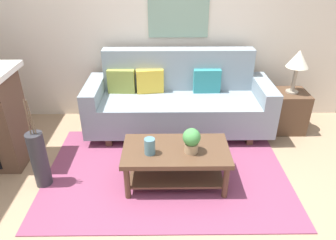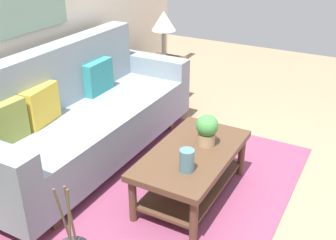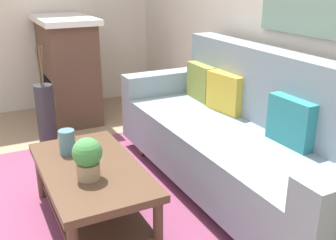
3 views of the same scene
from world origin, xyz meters
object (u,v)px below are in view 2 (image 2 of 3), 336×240
at_px(throw_pillow_teal, 98,77).
at_px(throw_pillow_mustard, 41,105).
at_px(side_table, 164,81).
at_px(throw_pillow_olive, 4,123).
at_px(couch, 85,117).
at_px(tabletop_vase, 187,160).
at_px(coffee_table, 192,164).
at_px(table_lamp, 164,23).
at_px(potted_plant_tabletop, 207,129).

bearing_deg(throw_pillow_teal, throw_pillow_mustard, 180.00).
bearing_deg(side_table, throw_pillow_olive, 177.00).
xyz_separation_m(couch, tabletop_vase, (-0.34, -1.21, 0.08)).
height_order(coffee_table, table_lamp, table_lamp).
xyz_separation_m(throw_pillow_mustard, tabletop_vase, (0.05, -1.33, -0.16)).
bearing_deg(couch, throw_pillow_mustard, 161.98).
distance_m(throw_pillow_teal, side_table, 1.20).
height_order(coffee_table, side_table, side_table).
xyz_separation_m(tabletop_vase, side_table, (1.84, 1.21, -0.24)).
height_order(throw_pillow_mustard, side_table, throw_pillow_mustard).
relative_size(coffee_table, side_table, 1.96).
distance_m(couch, throw_pillow_mustard, 0.47).
xyz_separation_m(throw_pillow_olive, table_lamp, (2.27, -0.12, 0.31)).
bearing_deg(throw_pillow_mustard, coffee_table, -76.08).
bearing_deg(coffee_table, couch, 86.35).
height_order(throw_pillow_mustard, coffee_table, throw_pillow_mustard).
relative_size(couch, throw_pillow_teal, 6.70).
bearing_deg(potted_plant_tabletop, side_table, 39.70).
distance_m(side_table, table_lamp, 0.71).
bearing_deg(side_table, tabletop_vase, -146.65).
height_order(throw_pillow_teal, table_lamp, table_lamp).
relative_size(throw_pillow_teal, coffee_table, 0.33).
distance_m(potted_plant_tabletop, side_table, 1.88).
distance_m(throw_pillow_teal, table_lamp, 1.17).
height_order(couch, side_table, couch).
height_order(throw_pillow_mustard, tabletop_vase, throw_pillow_mustard).
relative_size(throw_pillow_teal, table_lamp, 0.63).
bearing_deg(side_table, potted_plant_tabletop, -140.30).
distance_m(throw_pillow_olive, potted_plant_tabletop, 1.56).
relative_size(tabletop_vase, potted_plant_tabletop, 0.65).
height_order(couch, tabletop_vase, couch).
xyz_separation_m(throw_pillow_teal, potted_plant_tabletop, (-0.30, -1.30, -0.11)).
bearing_deg(side_table, table_lamp, 0.00).
relative_size(couch, table_lamp, 4.23).
bearing_deg(tabletop_vase, potted_plant_tabletop, 3.77).
relative_size(throw_pillow_teal, tabletop_vase, 2.11).
bearing_deg(coffee_table, side_table, 35.69).
xyz_separation_m(throw_pillow_olive, throw_pillow_mustard, (0.38, 0.00, 0.00)).
height_order(couch, throw_pillow_mustard, couch).
bearing_deg(throw_pillow_teal, couch, -161.98).
bearing_deg(throw_pillow_teal, side_table, -6.04).
bearing_deg(coffee_table, throw_pillow_teal, 70.06).
xyz_separation_m(throw_pillow_teal, table_lamp, (1.12, -0.12, 0.31)).
bearing_deg(throw_pillow_mustard, throw_pillow_olive, 180.00).
height_order(throw_pillow_olive, coffee_table, throw_pillow_olive).
relative_size(tabletop_vase, table_lamp, 0.30).
bearing_deg(couch, side_table, 0.21).
relative_size(couch, throw_pillow_olive, 6.70).
xyz_separation_m(throw_pillow_mustard, coffee_table, (0.31, -1.25, -0.37)).
height_order(tabletop_vase, side_table, tabletop_vase).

